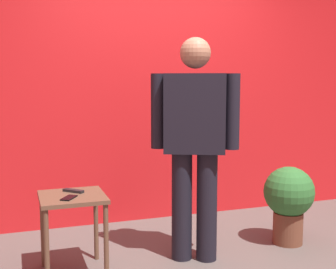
# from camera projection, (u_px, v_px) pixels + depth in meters

# --- Properties ---
(back_wall_red) EXTENTS (5.67, 0.12, 2.96)m
(back_wall_red) POSITION_uv_depth(u_px,v_px,m) (161.00, 76.00, 4.60)
(back_wall_red) COLOR red
(back_wall_red) RESTS_ON ground_plane
(standing_person) EXTENTS (0.68, 0.41, 1.76)m
(standing_person) POSITION_uv_depth(u_px,v_px,m) (195.00, 138.00, 3.50)
(standing_person) COLOR black
(standing_person) RESTS_ON ground_plane
(side_table) EXTENTS (0.47, 0.47, 0.60)m
(side_table) POSITION_uv_depth(u_px,v_px,m) (73.00, 209.00, 3.29)
(side_table) COLOR brown
(side_table) RESTS_ON ground_plane
(cell_phone) EXTENTS (0.14, 0.16, 0.01)m
(cell_phone) POSITION_uv_depth(u_px,v_px,m) (69.00, 198.00, 3.18)
(cell_phone) COLOR black
(cell_phone) RESTS_ON side_table
(tv_remote) EXTENTS (0.15, 0.15, 0.02)m
(tv_remote) POSITION_uv_depth(u_px,v_px,m) (73.00, 191.00, 3.36)
(tv_remote) COLOR black
(tv_remote) RESTS_ON side_table
(potted_plant) EXTENTS (0.44, 0.44, 0.69)m
(potted_plant) POSITION_uv_depth(u_px,v_px,m) (289.00, 198.00, 3.91)
(potted_plant) COLOR brown
(potted_plant) RESTS_ON ground_plane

